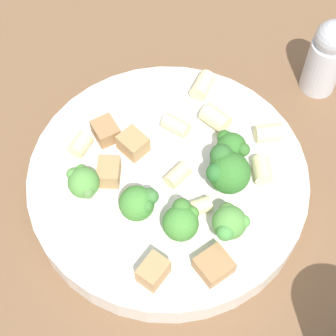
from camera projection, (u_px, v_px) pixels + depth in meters
name	position (u px, v px, depth m)	size (l,w,h in m)	color
ground_plane	(168.00, 190.00, 0.53)	(2.00, 2.00, 0.00)	brown
pasta_bowl	(168.00, 180.00, 0.51)	(0.25, 0.25, 0.03)	silver
broccoli_floret_0	(227.00, 171.00, 0.47)	(0.04, 0.04, 0.04)	#84AD60
broccoli_floret_1	(83.00, 182.00, 0.47)	(0.03, 0.03, 0.03)	#84AD60
broccoli_floret_2	(139.00, 203.00, 0.46)	(0.03, 0.03, 0.04)	#93B766
broccoli_floret_3	(229.00, 222.00, 0.45)	(0.03, 0.03, 0.04)	#9EC175
broccoli_floret_4	(181.00, 221.00, 0.45)	(0.03, 0.03, 0.03)	#9EC175
broccoli_floret_5	(232.00, 147.00, 0.49)	(0.03, 0.03, 0.03)	#9EC175
rigatoni_0	(80.00, 145.00, 0.51)	(0.02, 0.02, 0.02)	beige
rigatoni_1	(199.00, 207.00, 0.48)	(0.01, 0.01, 0.02)	beige
rigatoni_2	(216.00, 118.00, 0.52)	(0.02, 0.02, 0.03)	beige
rigatoni_3	(262.00, 170.00, 0.49)	(0.02, 0.02, 0.02)	beige
rigatoni_4	(268.00, 133.00, 0.51)	(0.02, 0.02, 0.02)	beige
rigatoni_5	(203.00, 85.00, 0.54)	(0.02, 0.02, 0.03)	beige
rigatoni_6	(176.00, 125.00, 0.52)	(0.01, 0.01, 0.03)	beige
rigatoni_7	(178.00, 175.00, 0.49)	(0.01, 0.01, 0.02)	beige
chicken_chunk_0	(109.00, 169.00, 0.49)	(0.02, 0.02, 0.02)	tan
chicken_chunk_1	(133.00, 144.00, 0.51)	(0.02, 0.02, 0.02)	tan
chicken_chunk_2	(153.00, 271.00, 0.44)	(0.02, 0.02, 0.02)	tan
chicken_chunk_3	(214.00, 265.00, 0.45)	(0.03, 0.02, 0.01)	#A87A4C
chicken_chunk_4	(106.00, 131.00, 0.51)	(0.02, 0.02, 0.02)	#A87A4C
pepper_shaker	(326.00, 57.00, 0.55)	(0.04, 0.04, 0.09)	silver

